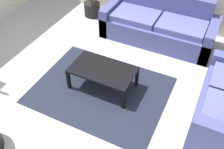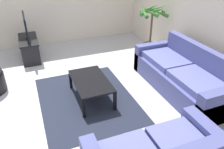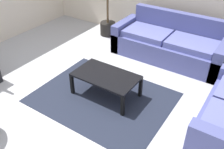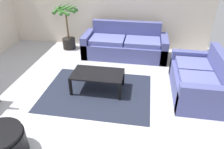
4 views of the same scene
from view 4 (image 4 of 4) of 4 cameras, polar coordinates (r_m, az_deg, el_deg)
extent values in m
plane|color=#B2B2B7|center=(4.11, -8.98, -7.74)|extent=(6.60, 6.60, 0.00)
cube|color=beige|center=(6.26, -1.41, 19.68)|extent=(6.00, 0.06, 2.70)
cube|color=#4C518C|center=(5.79, 3.49, 6.92)|extent=(2.27, 0.90, 0.42)
cube|color=#4C518C|center=(5.98, 4.03, 12.27)|extent=(1.91, 0.16, 0.48)
cube|color=#4C518C|center=(5.94, -6.66, 8.43)|extent=(0.18, 0.90, 0.62)
cube|color=#4C518C|center=(5.75, 13.99, 6.96)|extent=(0.18, 0.90, 0.62)
cube|color=#5D63A4|center=(5.71, -1.32, 9.53)|extent=(0.92, 0.66, 0.12)
cube|color=#5D63A4|center=(5.62, 8.41, 8.87)|extent=(0.92, 0.66, 0.12)
cube|color=#4C518C|center=(4.55, 22.01, -2.49)|extent=(0.90, 1.63, 0.42)
cube|color=#4C518C|center=(4.45, 27.73, 2.07)|extent=(0.16, 1.27, 0.48)
cube|color=#4C518C|center=(3.91, 24.07, -6.92)|extent=(0.90, 0.18, 0.62)
cube|color=#4C518C|center=(5.12, 20.87, 2.79)|extent=(0.90, 0.18, 0.62)
cube|color=#5D63A4|center=(4.14, 22.78, -1.63)|extent=(0.66, 0.59, 0.12)
cube|color=#5D63A4|center=(4.68, 21.39, 2.42)|extent=(0.66, 0.59, 0.12)
cube|color=black|center=(4.23, -3.98, 0.17)|extent=(1.05, 0.61, 0.03)
cube|color=black|center=(4.25, -11.34, -3.50)|extent=(0.05, 0.05, 0.37)
cube|color=black|center=(4.03, 2.18, -4.86)|extent=(0.05, 0.05, 0.37)
cube|color=black|center=(4.69, -9.08, 0.27)|extent=(0.05, 0.05, 0.37)
cube|color=black|center=(4.50, 3.12, -0.77)|extent=(0.05, 0.05, 0.37)
cube|color=#1E2333|center=(4.36, -4.10, -4.82)|extent=(2.20, 1.70, 0.01)
cylinder|color=black|center=(6.47, -11.73, 8.41)|extent=(0.38, 0.38, 0.32)
cylinder|color=brown|center=(6.28, -12.27, 13.19)|extent=(0.05, 0.05, 0.81)
cone|color=#357029|center=(6.12, -10.19, 17.38)|extent=(0.19, 0.54, 0.29)
cone|color=#357029|center=(6.29, -10.78, 17.66)|extent=(0.44, 0.38, 0.27)
cone|color=#357029|center=(6.35, -12.30, 17.63)|extent=(0.40, 0.14, 0.23)
cone|color=#357029|center=(6.41, -13.56, 17.60)|extent=(0.45, 0.41, 0.28)
cone|color=#357029|center=(6.31, -14.73, 17.26)|extent=(0.19, 0.50, 0.27)
cone|color=#357029|center=(6.10, -14.67, 16.85)|extent=(0.37, 0.39, 0.25)
cone|color=#357029|center=(5.97, -13.84, 16.68)|extent=(0.48, 0.16, 0.26)
cone|color=#357029|center=(6.00, -11.81, 16.96)|extent=(0.34, 0.37, 0.24)
cylinder|color=black|center=(3.43, -28.16, -16.96)|extent=(0.68, 0.68, 0.37)
camera|label=1|loc=(1.21, 63.60, 48.14)|focal=40.47mm
camera|label=2|loc=(3.65, 57.72, 17.30)|focal=36.01mm
camera|label=3|loc=(1.34, 66.88, 18.91)|focal=39.77mm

